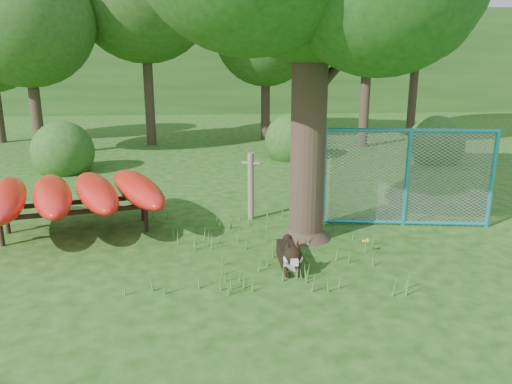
{
  "coord_description": "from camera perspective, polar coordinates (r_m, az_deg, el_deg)",
  "views": [
    {
      "loc": [
        -0.46,
        -7.3,
        3.35
      ],
      "look_at": [
        0.2,
        1.2,
        1.0
      ],
      "focal_mm": 35.0,
      "sensor_mm": 36.0,
      "label": 1
    }
  ],
  "objects": [
    {
      "name": "fence_section",
      "position": [
        10.35,
        16.88,
        1.57
      ],
      "size": [
        3.36,
        0.58,
        3.3
      ],
      "rotation": [
        0.0,
        0.0,
        -0.15
      ],
      "color": "teal",
      "rests_on": "ground"
    },
    {
      "name": "husky_dog",
      "position": [
        8.22,
        3.86,
        -7.21
      ],
      "size": [
        0.31,
        1.24,
        0.55
      ],
      "rotation": [
        0.0,
        0.0,
        0.01
      ],
      "color": "black",
      "rests_on": "ground"
    },
    {
      "name": "bg_tree_c",
      "position": [
        20.41,
        1.13,
        17.53
      ],
      "size": [
        4.0,
        4.0,
        6.12
      ],
      "color": "#34251C",
      "rests_on": "ground"
    },
    {
      "name": "shrub_right",
      "position": [
        17.14,
        19.65,
        3.23
      ],
      "size": [
        1.8,
        1.8,
        1.8
      ],
      "primitive_type": "sphere",
      "color": "#214D19",
      "rests_on": "ground"
    },
    {
      "name": "bg_tree_d",
      "position": [
        19.18,
        12.93,
        20.23
      ],
      "size": [
        4.8,
        4.8,
        7.5
      ],
      "color": "#34251C",
      "rests_on": "ground"
    },
    {
      "name": "kayak_rack",
      "position": [
        10.15,
        -20.04,
        -0.17
      ],
      "size": [
        3.98,
        3.56,
        1.03
      ],
      "rotation": [
        0.0,
        0.0,
        0.23
      ],
      "color": "black",
      "rests_on": "ground"
    },
    {
      "name": "bg_tree_a",
      "position": [
        18.36,
        -24.87,
        17.6
      ],
      "size": [
        4.4,
        4.4,
        6.7
      ],
      "color": "#34251C",
      "rests_on": "ground"
    },
    {
      "name": "bg_tree_e",
      "position": [
        23.0,
        18.22,
        19.37
      ],
      "size": [
        4.6,
        4.6,
        7.55
      ],
      "color": "#34251C",
      "rests_on": "ground"
    },
    {
      "name": "wooded_hillside",
      "position": [
        35.31,
        -3.82,
        14.8
      ],
      "size": [
        80.0,
        12.0,
        6.0
      ],
      "primitive_type": "cube",
      "color": "#214D19",
      "rests_on": "ground"
    },
    {
      "name": "ground",
      "position": [
        8.05,
        -0.77,
        -9.19
      ],
      "size": [
        80.0,
        80.0,
        0.0
      ],
      "primitive_type": "plane",
      "color": "#19430D",
      "rests_on": "ground"
    },
    {
      "name": "shrub_left",
      "position": [
        15.84,
        -20.99,
        2.16
      ],
      "size": [
        1.8,
        1.8,
        1.8
      ],
      "primitive_type": "sphere",
      "color": "#214D19",
      "rests_on": "ground"
    },
    {
      "name": "wildflower_clump",
      "position": [
        8.95,
        12.44,
        -5.58
      ],
      "size": [
        0.12,
        0.1,
        0.25
      ],
      "rotation": [
        0.0,
        0.0,
        0.18
      ],
      "color": "#43872C",
      "rests_on": "ground"
    },
    {
      "name": "shrub_mid",
      "position": [
        16.83,
        4.07,
        3.88
      ],
      "size": [
        1.8,
        1.8,
        1.8
      ],
      "primitive_type": "sphere",
      "color": "#214D19",
      "rests_on": "ground"
    },
    {
      "name": "wooden_post",
      "position": [
        10.36,
        -0.59,
        0.86
      ],
      "size": [
        0.39,
        0.17,
        1.42
      ],
      "rotation": [
        0.0,
        0.0,
        -0.24
      ],
      "color": "#6F6453",
      "rests_on": "ground"
    }
  ]
}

